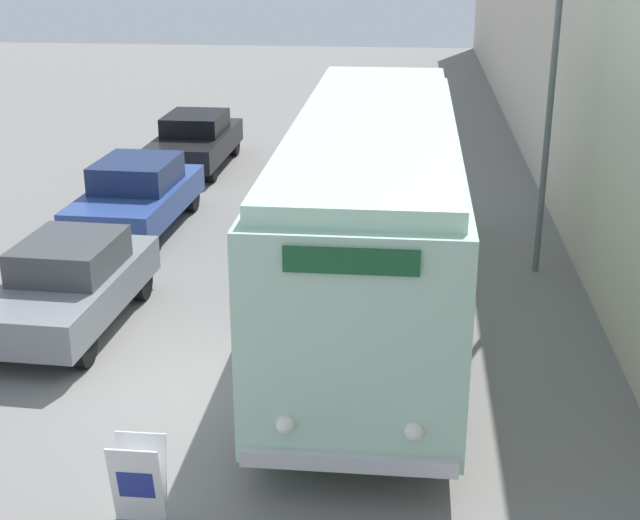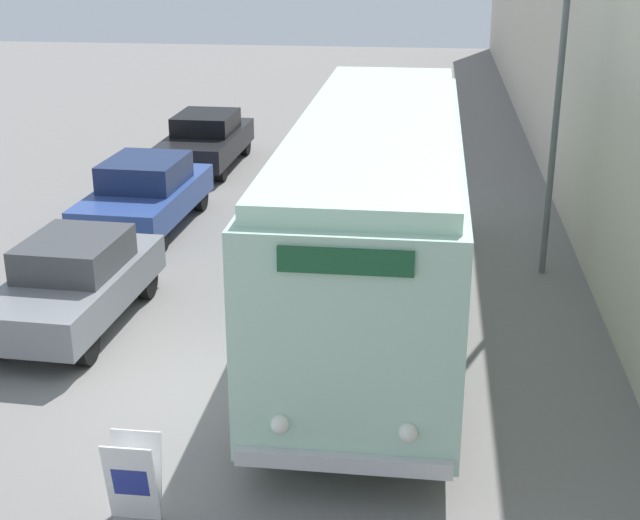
{
  "view_description": "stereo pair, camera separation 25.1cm",
  "coord_description": "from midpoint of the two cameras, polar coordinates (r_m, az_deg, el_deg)",
  "views": [
    {
      "loc": [
        2.66,
        -11.24,
        6.26
      ],
      "look_at": [
        1.5,
        0.09,
        2.01
      ],
      "focal_mm": 50.0,
      "sensor_mm": 36.0,
      "label": 1
    },
    {
      "loc": [
        2.91,
        -11.21,
        6.26
      ],
      "look_at": [
        1.5,
        0.09,
        2.01
      ],
      "focal_mm": 50.0,
      "sensor_mm": 36.0,
      "label": 2
    }
  ],
  "objects": [
    {
      "name": "ground_plane",
      "position": [
        13.15,
        -6.05,
        -8.1
      ],
      "size": [
        80.0,
        80.0,
        0.0
      ],
      "primitive_type": "plane",
      "color": "slate"
    },
    {
      "name": "parked_car_near",
      "position": [
        15.28,
        -14.96,
        -1.33
      ],
      "size": [
        1.91,
        4.13,
        1.51
      ],
      "rotation": [
        0.0,
        0.0,
        -0.04
      ],
      "color": "black",
      "rests_on": "ground_plane"
    },
    {
      "name": "parked_car_mid",
      "position": [
        20.04,
        -10.77,
        4.23
      ],
      "size": [
        2.05,
        4.39,
        1.54
      ],
      "rotation": [
        0.0,
        0.0,
        -0.04
      ],
      "color": "black",
      "rests_on": "ground_plane"
    },
    {
      "name": "building_wall_right",
      "position": [
        21.59,
        16.53,
        14.04
      ],
      "size": [
        0.3,
        60.0,
        8.3
      ],
      "color": "beige",
      "rests_on": "ground_plane"
    },
    {
      "name": "streetlamp",
      "position": [
        16.77,
        15.86,
        14.71
      ],
      "size": [
        0.36,
        0.36,
        7.58
      ],
      "color": "#595E60",
      "rests_on": "ground_plane"
    },
    {
      "name": "parked_car_far",
      "position": [
        25.16,
        -7.02,
        7.67
      ],
      "size": [
        1.87,
        4.36,
        1.48
      ],
      "rotation": [
        0.0,
        0.0,
        -0.01
      ],
      "color": "black",
      "rests_on": "ground_plane"
    },
    {
      "name": "sign_board",
      "position": [
        10.39,
        -11.14,
        -13.67
      ],
      "size": [
        0.58,
        0.39,
        1.03
      ],
      "color": "gray",
      "rests_on": "ground_plane"
    },
    {
      "name": "vintage_bus",
      "position": [
        14.63,
        4.13,
        3.31
      ],
      "size": [
        2.61,
        10.79,
        3.51
      ],
      "color": "black",
      "rests_on": "ground_plane"
    }
  ]
}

